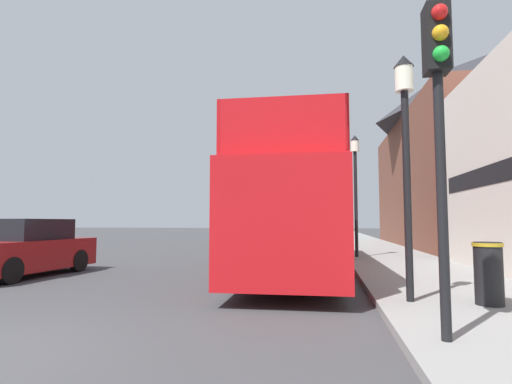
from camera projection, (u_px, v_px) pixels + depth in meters
name	position (u px, v px, depth m)	size (l,w,h in m)	color
ground_plane	(254.00, 246.00, 24.80)	(144.00, 144.00, 0.00)	#3D3D3F
sidewalk	(376.00, 250.00, 20.70)	(3.59, 108.00, 0.14)	gray
brick_terrace_rear	(450.00, 157.00, 23.60)	(6.00, 16.62, 10.68)	brown
tour_bus	(297.00, 214.00, 12.54)	(2.65, 11.39, 3.86)	red
parked_car_ahead_of_bus	(319.00, 239.00, 19.89)	(1.93, 4.57, 1.44)	maroon
parked_car_far_side	(25.00, 250.00, 11.21)	(1.96, 4.22, 1.60)	maroon
traffic_signal	(439.00, 91.00, 4.82)	(0.28, 0.42, 4.04)	black
lamp_post_nearest	(405.00, 128.00, 7.16)	(0.35, 0.35, 4.41)	black
lamp_post_second	(355.00, 173.00, 15.95)	(0.35, 0.35, 4.86)	black
litter_bin	(488.00, 272.00, 6.66)	(0.48, 0.48, 1.04)	black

